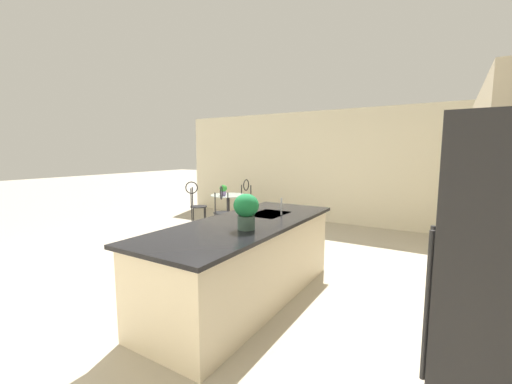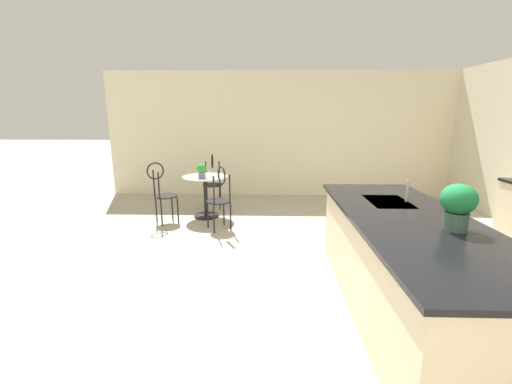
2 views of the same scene
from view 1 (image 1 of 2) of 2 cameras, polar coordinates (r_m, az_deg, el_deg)
ground_plane at (r=4.65m, az=-8.83°, el=-14.51°), size 40.00×40.00×0.00m
wall_left_window at (r=8.06m, az=10.93°, el=4.47°), size 0.12×7.80×2.70m
kitchen_island at (r=3.78m, az=-1.85°, el=-12.06°), size 2.80×1.06×0.92m
back_counter_run at (r=3.90m, az=36.31°, el=-12.43°), size 2.44×0.64×1.52m
upper_cabinet_run at (r=3.71m, az=37.52°, el=8.65°), size 2.40×0.36×0.76m
bistro_table at (r=7.35m, az=-4.99°, el=-2.77°), size 0.80×0.80×0.74m
chair_near_window at (r=7.47m, az=-10.67°, el=-1.72°), size 0.53×0.53×1.04m
chair_by_island at (r=7.84m, az=-2.07°, el=-1.19°), size 0.50×0.41×1.04m
chair_toward_desk at (r=6.58m, az=-6.05°, el=-2.83°), size 0.52×0.52×1.04m
sink_faucet at (r=4.02m, az=4.57°, el=-2.60°), size 0.02×0.02×0.22m
potted_plant_on_table at (r=7.19m, az=-5.84°, el=0.46°), size 0.17×0.17×0.24m
potted_plant_counter_near at (r=3.26m, az=-1.76°, el=-3.08°), size 0.26×0.26×0.37m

